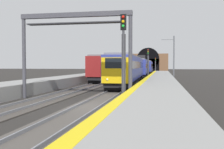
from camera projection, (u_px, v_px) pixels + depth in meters
ground_plane at (90, 107)px, 16.41m from camera, size 320.00×320.00×0.00m
platform_right at (156, 100)px, 15.63m from camera, size 112.00×3.51×1.08m
platform_right_edge_strip at (131, 90)px, 15.89m from camera, size 112.00×0.50×0.01m
track_main_line at (90, 107)px, 16.40m from camera, size 160.00×2.61×0.21m
track_adjacent_line at (27, 105)px, 17.20m from camera, size 160.00×2.94×0.21m
train_main_approaching at (141, 67)px, 55.24m from camera, size 63.55×3.15×4.66m
train_adjacent_platform at (126, 66)px, 62.82m from camera, size 56.80×2.91×4.01m
railway_signal_near at (123, 51)px, 17.81m from camera, size 0.39×0.38×6.00m
railway_signal_mid at (148, 61)px, 47.88m from camera, size 0.39×0.38×5.53m
railway_signal_far at (155, 63)px, 96.08m from camera, size 0.39×0.38×5.32m
overhead_signal_gantry at (75, 33)px, 20.00m from camera, size 0.70×8.67×6.55m
tunnel_portal at (148, 62)px, 120.75m from camera, size 2.40×17.82×10.43m
catenary_mast_near at (174, 58)px, 44.02m from camera, size 0.22×2.18×7.44m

